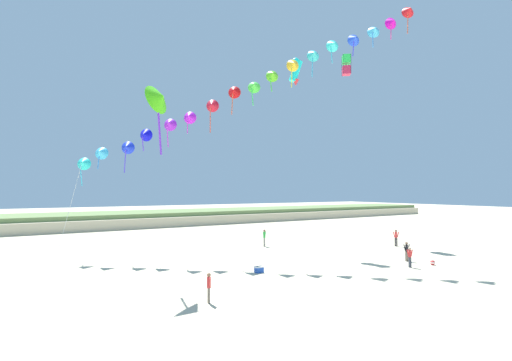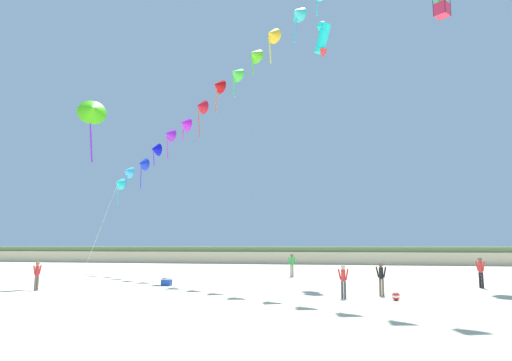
{
  "view_description": "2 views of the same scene",
  "coord_description": "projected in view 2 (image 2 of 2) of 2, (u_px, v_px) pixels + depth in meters",
  "views": [
    {
      "loc": [
        -17.09,
        -11.79,
        5.62
      ],
      "look_at": [
        -2.03,
        13.68,
        6.53
      ],
      "focal_mm": 24.0,
      "sensor_mm": 36.0,
      "label": 1
    },
    {
      "loc": [
        6.21,
        -17.09,
        2.35
      ],
      "look_at": [
        -0.54,
        13.55,
        6.83
      ],
      "focal_mm": 32.0,
      "sensor_mm": 36.0,
      "label": 2
    }
  ],
  "objects": [
    {
      "name": "kite_banner_string",
      "position": [
        235.0,
        73.0,
        33.58
      ],
      "size": [
        28.13,
        14.49,
        22.66
      ],
      "color": "#26D2CD"
    },
    {
      "name": "large_kite_mid_trail",
      "position": [
        323.0,
        38.0,
        34.7
      ],
      "size": [
        1.6,
        1.4,
        2.89
      ],
      "color": "#1BEDE3"
    },
    {
      "name": "large_kite_high_solo",
      "position": [
        92.0,
        110.0,
        31.36
      ],
      "size": [
        2.31,
        2.15,
        4.69
      ],
      "color": "#4FDE17"
    },
    {
      "name": "person_mid_center",
      "position": [
        343.0,
        279.0,
        20.54
      ],
      "size": [
        0.52,
        0.21,
        1.49
      ],
      "color": "#474C56",
      "rests_on": "ground"
    },
    {
      "name": "person_far_right",
      "position": [
        381.0,
        276.0,
        21.63
      ],
      "size": [
        0.53,
        0.28,
        1.55
      ],
      "color": "#726656",
      "rests_on": "ground"
    },
    {
      "name": "dune_ridge",
      "position": [
        312.0,
        255.0,
        63.17
      ],
      "size": [
        120.0,
        13.56,
        2.16
      ],
      "color": "beige",
      "rests_on": "ground"
    },
    {
      "name": "person_far_left",
      "position": [
        481.0,
        270.0,
        25.53
      ],
      "size": [
        0.48,
        0.48,
        1.69
      ],
      "color": "black",
      "rests_on": "ground"
    },
    {
      "name": "person_near_right",
      "position": [
        292.0,
        264.0,
        34.48
      ],
      "size": [
        0.56,
        0.38,
        1.72
      ],
      "color": "gray",
      "rests_on": "ground"
    },
    {
      "name": "ground_plane",
      "position": [
        194.0,
        307.0,
        17.51
      ],
      "size": [
        240.0,
        240.0,
        0.0
      ],
      "primitive_type": "plane",
      "color": "beige"
    },
    {
      "name": "beach_cooler",
      "position": [
        167.0,
        282.0,
        26.83
      ],
      "size": [
        0.58,
        0.41,
        0.46
      ],
      "color": "blue",
      "rests_on": "ground"
    },
    {
      "name": "person_near_left",
      "position": [
        37.0,
        274.0,
        24.0
      ],
      "size": [
        0.21,
        0.53,
        1.51
      ],
      "color": "#726656",
      "rests_on": "ground"
    },
    {
      "name": "beach_ball",
      "position": [
        396.0,
        296.0,
        19.63
      ],
      "size": [
        0.36,
        0.36,
        0.36
      ],
      "color": "red",
      "rests_on": "ground"
    },
    {
      "name": "large_kite_low_lead",
      "position": [
        441.0,
        2.0,
        34.86
      ],
      "size": [
        1.33,
        1.33,
        2.39
      ],
      "color": "#D2284C"
    }
  ]
}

